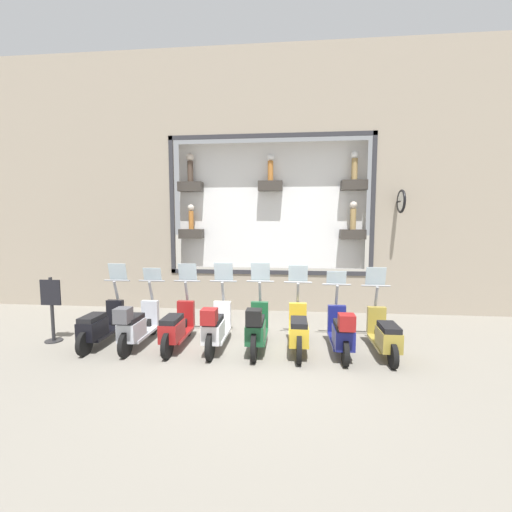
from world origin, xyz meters
TOP-DOWN VIEW (x-y plane):
  - ground_plane at (0.00, 0.00)m, footprint 120.00×120.00m
  - building_facade at (3.60, -0.00)m, footprint 1.23×36.00m
  - scooter_olive_0 at (0.26, -2.42)m, footprint 1.79×0.61m
  - scooter_navy_1 at (0.19, -1.59)m, footprint 1.79×0.60m
  - scooter_yellow_2 at (0.27, -0.76)m, footprint 1.81×0.60m
  - scooter_green_3 at (0.21, 0.06)m, footprint 1.81×0.61m
  - scooter_white_4 at (0.21, 0.89)m, footprint 1.81×0.60m
  - scooter_red_5 at (0.26, 1.72)m, footprint 1.80×0.61m
  - scooter_silver_6 at (0.20, 2.54)m, footprint 1.80×0.61m
  - scooter_black_7 at (0.26, 3.37)m, footprint 1.80×0.61m
  - shop_sign_post at (0.37, 4.51)m, footprint 0.36×0.45m

SIDE VIEW (x-z plane):
  - ground_plane at x=0.00m, z-range 0.00..0.00m
  - scooter_olive_0 at x=0.26m, z-range -0.40..1.23m
  - scooter_black_7 at x=0.26m, z-range -0.39..1.24m
  - scooter_red_5 at x=0.26m, z-range -0.39..1.26m
  - scooter_yellow_2 at x=0.27m, z-range -0.38..1.27m
  - scooter_navy_1 at x=0.19m, z-range -0.30..1.22m
  - scooter_silver_6 at x=0.20m, z-range -0.31..1.24m
  - scooter_white_4 at x=0.21m, z-range -0.36..1.32m
  - scooter_green_3 at x=0.21m, z-range -0.36..1.34m
  - shop_sign_post at x=0.37m, z-range 0.04..1.45m
  - building_facade at x=3.60m, z-range 0.05..7.47m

